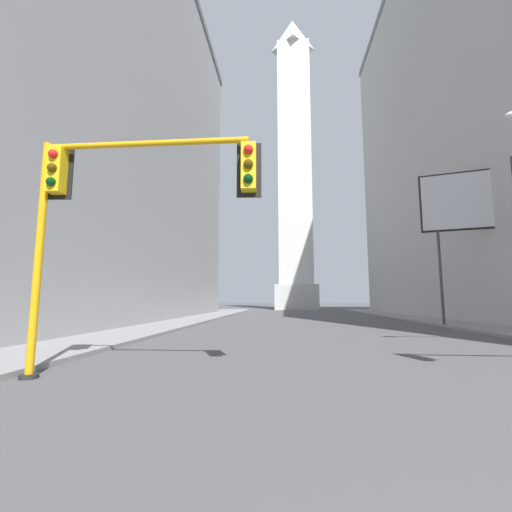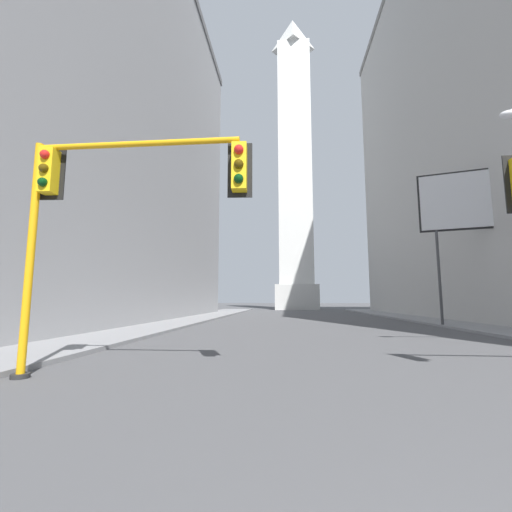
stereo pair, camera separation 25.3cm
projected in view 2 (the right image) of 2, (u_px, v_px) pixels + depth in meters
sidewalk_left at (159, 324)px, 23.59m from camera, size 5.00×77.08×0.15m
sidewalk_right at (482, 326)px, 21.68m from camera, size 5.00×77.08×0.15m
building_left at (12, 111)px, 28.97m from camera, size 26.88×45.94×35.32m
obelisk at (295, 162)px, 66.88m from camera, size 7.82×7.82×59.30m
traffic_light_near_left at (107, 193)px, 8.03m from camera, size 5.41×0.51×5.53m
billboard_sign at (470, 203)px, 22.56m from camera, size 5.95×1.85×10.33m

